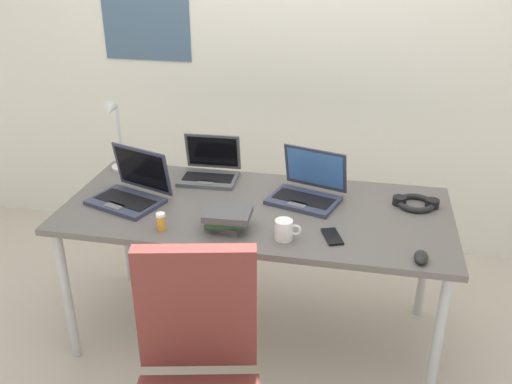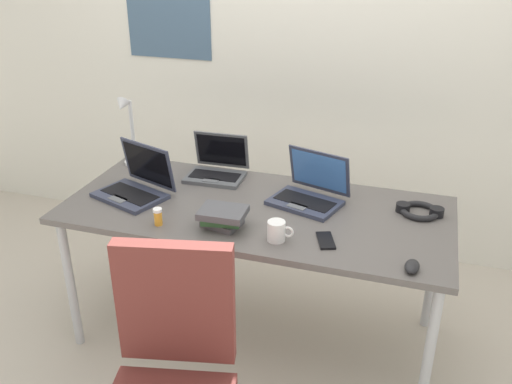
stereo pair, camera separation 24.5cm
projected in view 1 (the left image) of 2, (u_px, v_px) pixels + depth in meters
name	position (u px, v px, depth m)	size (l,w,h in m)	color
ground_plane	(256.00, 333.00, 2.93)	(12.00, 12.00, 0.00)	#B7AD9E
wall_back	(292.00, 42.00, 3.34)	(6.00, 0.13, 2.60)	silver
desk	(256.00, 218.00, 2.63)	(1.80, 0.80, 0.74)	#595451
desk_lamp	(117.00, 136.00, 2.91)	(0.12, 0.18, 0.40)	silver
laptop_back_right	(307.00, 190.00, 2.67)	(0.38, 0.35, 0.23)	#33384C
laptop_far_corner	(210.00, 170.00, 2.89)	(0.30, 0.25, 0.22)	#515459
laptop_by_keyboard	(131.00, 191.00, 2.65)	(0.40, 0.36, 0.24)	#33384C
computer_mouse	(421.00, 257.00, 2.18)	(0.06, 0.10, 0.03)	black
cell_phone	(332.00, 237.00, 2.35)	(0.06, 0.14, 0.01)	black
headphones	(416.00, 203.00, 2.62)	(0.21, 0.18, 0.04)	black
pill_bottle	(161.00, 221.00, 2.40)	(0.04, 0.04, 0.08)	gold
book_stack	(227.00, 218.00, 2.41)	(0.20, 0.18, 0.09)	#4C4C51
coffee_mug	(284.00, 230.00, 2.33)	(0.11, 0.08, 0.09)	white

